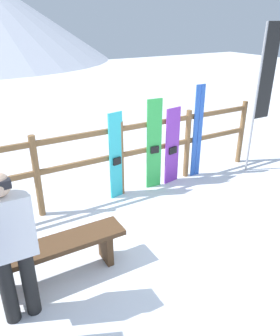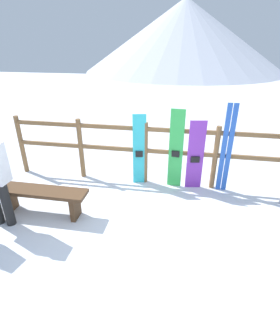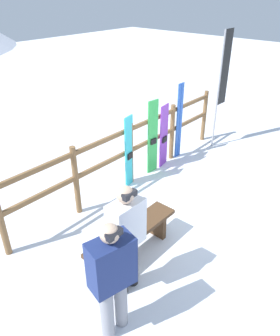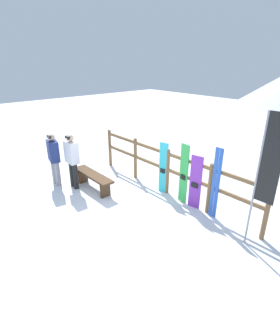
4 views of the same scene
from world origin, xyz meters
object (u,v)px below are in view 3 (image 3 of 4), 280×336
snowboard_green (153,138)px  snowboard_cyan (129,152)px  bench (132,236)px  person_white (126,234)px  snowboard_purple (164,136)px  person_navy (112,275)px  ski_pair_blue (179,122)px  rental_flag (223,77)px

snowboard_green → snowboard_cyan: bearing=-180.0°
bench → person_white: size_ratio=0.99×
person_white → snowboard_cyan: person_white is taller
snowboard_cyan → snowboard_purple: (1.10, -0.00, -0.03)m
snowboard_purple → bench: bearing=-151.4°
person_navy → bench: bearing=32.7°
snowboard_purple → ski_pair_blue: (0.55, 0.00, 0.17)m
bench → snowboard_cyan: (1.43, 1.38, 0.36)m
bench → rental_flag: 4.55m
bench → snowboard_green: size_ratio=1.01×
person_navy → snowboard_purple: (3.54, 2.03, -0.20)m
bench → person_navy: size_ratio=1.02×
bench → ski_pair_blue: (3.08, 1.38, 0.50)m
snowboard_green → ski_pair_blue: size_ratio=0.92×
person_white → snowboard_green: 3.14m
snowboard_cyan → person_navy: bearing=-140.3°
snowboard_purple → person_white: bearing=-150.1°
snowboard_purple → ski_pair_blue: 0.58m
bench → ski_pair_blue: size_ratio=0.92×
person_navy → ski_pair_blue: size_ratio=0.90×
ski_pair_blue → snowboard_cyan: bearing=-179.9°
bench → snowboard_green: bearing=32.7°
snowboard_green → bench: bearing=-147.3°
snowboard_green → snowboard_purple: snowboard_green is taller
snowboard_cyan → ski_pair_blue: size_ratio=0.84×
person_white → rental_flag: (4.71, 1.40, 0.76)m
person_white → rental_flag: 4.97m
person_navy → snowboard_cyan: person_navy is taller
person_white → snowboard_purple: 3.47m
person_white → person_navy: 0.62m
snowboard_green → snowboard_purple: (0.38, -0.00, -0.10)m
person_navy → snowboard_purple: size_ratio=1.12×
snowboard_purple → ski_pair_blue: ski_pair_blue is taller
person_white → snowboard_cyan: (1.91, 1.73, -0.20)m
snowboard_green → snowboard_purple: bearing=-0.0°
bench → person_white: bearing=-143.6°
person_white → person_navy: size_ratio=1.03×
person_white → ski_pair_blue: bearing=26.0°
snowboard_cyan → snowboard_purple: bearing=-0.0°
person_white → snowboard_cyan: 2.58m
person_navy → snowboard_green: size_ratio=0.98×
bench → person_navy: 1.32m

